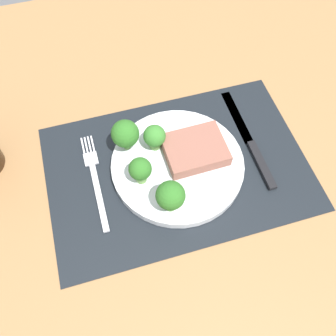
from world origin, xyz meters
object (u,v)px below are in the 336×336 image
Objects in this scene: fork at (95,180)px; knife at (252,145)px; steak at (195,150)px; plate at (177,165)px.

knife is (28.74, -0.89, 0.05)cm from fork.
steak is at bearing 179.95° from knife.
steak reaches higher than plate.
fork is (-14.40, 1.42, -0.55)cm from plate.
steak is 17.99cm from fork.
steak reaches higher than knife.
plate is 14.48cm from fork.
knife is (10.94, -0.41, -2.49)cm from steak.
steak is (3.41, 0.94, 1.99)cm from plate.
plate is 2.22× the size of steak.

